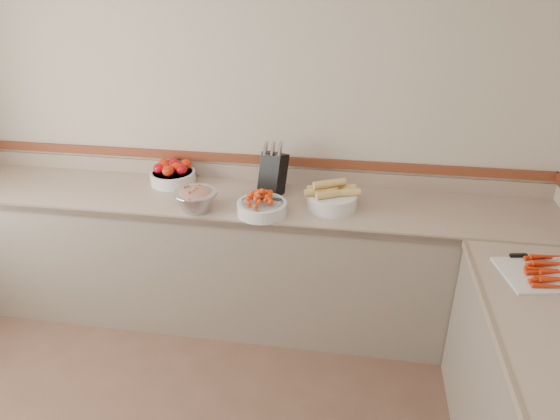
# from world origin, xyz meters

# --- Properties ---
(back_wall) EXTENTS (4.00, 0.00, 4.00)m
(back_wall) POSITION_xyz_m (0.00, 2.00, 1.30)
(back_wall) COLOR beige
(back_wall) RESTS_ON ground_plane
(counter_back) EXTENTS (4.00, 0.65, 1.08)m
(counter_back) POSITION_xyz_m (0.00, 1.68, 0.45)
(counter_back) COLOR tan
(counter_back) RESTS_ON ground_plane
(knife_block) EXTENTS (0.20, 0.22, 0.35)m
(knife_block) POSITION_xyz_m (0.23, 1.80, 1.04)
(knife_block) COLOR black
(knife_block) RESTS_ON counter_back
(tomato_bowl) EXTENTS (0.30, 0.30, 0.15)m
(tomato_bowl) POSITION_xyz_m (-0.46, 1.85, 0.97)
(tomato_bowl) COLOR silver
(tomato_bowl) RESTS_ON counter_back
(cherry_tomato_bowl) EXTENTS (0.30, 0.30, 0.15)m
(cherry_tomato_bowl) POSITION_xyz_m (0.22, 1.48, 0.95)
(cherry_tomato_bowl) COLOR silver
(cherry_tomato_bowl) RESTS_ON counter_back
(corn_bowl) EXTENTS (0.34, 0.31, 0.18)m
(corn_bowl) POSITION_xyz_m (0.62, 1.63, 0.97)
(corn_bowl) COLOR silver
(corn_bowl) RESTS_ON counter_back
(rhubarb_bowl) EXTENTS (0.26, 0.26, 0.15)m
(rhubarb_bowl) POSITION_xyz_m (-0.18, 1.47, 0.98)
(rhubarb_bowl) COLOR #B2B2BA
(rhubarb_bowl) RESTS_ON counter_back
(cutting_board) EXTENTS (0.45, 0.38, 0.06)m
(cutting_board) POSITION_xyz_m (1.68, 1.06, 0.92)
(cutting_board) COLOR silver
(cutting_board) RESTS_ON counter_right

